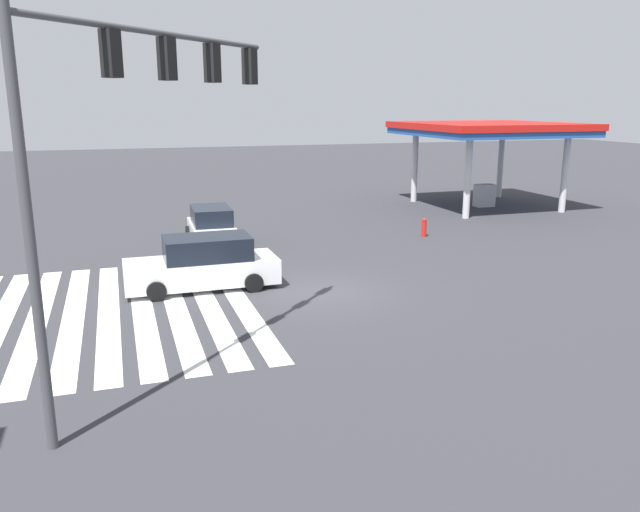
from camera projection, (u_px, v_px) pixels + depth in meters
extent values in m
plane|color=#333338|center=(320.00, 292.00, 19.97)|extent=(139.87, 139.87, 0.00)
cube|color=silver|center=(0.00, 323.00, 17.15)|extent=(10.48, 0.60, 0.01)
cube|color=silver|center=(37.00, 319.00, 17.44)|extent=(10.48, 0.60, 0.01)
cube|color=silver|center=(74.00, 316.00, 17.73)|extent=(10.48, 0.60, 0.01)
cube|color=silver|center=(109.00, 312.00, 18.01)|extent=(10.48, 0.60, 0.01)
cube|color=silver|center=(143.00, 309.00, 18.30)|extent=(10.48, 0.60, 0.01)
cube|color=silver|center=(176.00, 306.00, 18.59)|extent=(10.48, 0.60, 0.01)
cube|color=silver|center=(208.00, 303.00, 18.88)|extent=(10.48, 0.60, 0.01)
cube|color=silver|center=(239.00, 300.00, 19.17)|extent=(10.48, 0.60, 0.01)
cylinder|color=#47474C|center=(30.00, 240.00, 10.05)|extent=(0.18, 0.18, 7.46)
cylinder|color=#47474C|center=(162.00, 33.00, 12.25)|extent=(5.02, 5.02, 0.12)
cube|color=black|center=(111.00, 53.00, 11.15)|extent=(0.40, 0.40, 0.84)
sphere|color=red|center=(118.00, 54.00, 11.29)|extent=(0.16, 0.16, 0.16)
cube|color=black|center=(167.00, 59.00, 12.46)|extent=(0.40, 0.40, 0.84)
sphere|color=gold|center=(172.00, 59.00, 12.60)|extent=(0.16, 0.16, 0.16)
cube|color=black|center=(212.00, 63.00, 13.77)|extent=(0.40, 0.40, 0.84)
sphere|color=green|center=(217.00, 63.00, 13.91)|extent=(0.16, 0.16, 0.16)
cube|color=black|center=(250.00, 67.00, 15.08)|extent=(0.40, 0.40, 0.84)
sphere|color=red|center=(253.00, 67.00, 15.22)|extent=(0.16, 0.16, 0.16)
cube|color=silver|center=(213.00, 234.00, 26.04)|extent=(4.25, 1.85, 0.77)
cube|color=black|center=(211.00, 215.00, 26.06)|extent=(2.42, 1.62, 0.71)
cylinder|color=black|center=(239.00, 244.00, 25.13)|extent=(0.72, 0.24, 0.72)
cylinder|color=black|center=(194.00, 247.00, 24.64)|extent=(0.72, 0.24, 0.72)
cylinder|color=black|center=(229.00, 232.00, 27.55)|extent=(0.72, 0.24, 0.72)
cylinder|color=black|center=(189.00, 234.00, 27.07)|extent=(0.72, 0.24, 0.72)
cube|color=silver|center=(202.00, 271.00, 20.29)|extent=(1.89, 4.88, 0.79)
cube|color=black|center=(207.00, 248.00, 20.17)|extent=(1.70, 2.74, 0.75)
cylinder|color=black|center=(157.00, 291.00, 19.00)|extent=(0.22, 0.60, 0.60)
cylinder|color=black|center=(152.00, 275.00, 20.79)|extent=(0.22, 0.60, 0.60)
cylinder|color=black|center=(254.00, 283.00, 19.92)|extent=(0.22, 0.60, 0.60)
cylinder|color=black|center=(242.00, 268.00, 21.71)|extent=(0.22, 0.60, 0.60)
cube|color=#23519E|center=(488.00, 132.00, 35.52)|extent=(8.68, 8.68, 0.35)
cube|color=red|center=(489.00, 126.00, 35.44)|extent=(8.85, 8.85, 0.36)
cube|color=#B2B2B7|center=(484.00, 195.00, 36.39)|extent=(0.70, 1.10, 1.30)
cylinder|color=silver|center=(415.00, 168.00, 37.93)|extent=(0.36, 0.36, 4.11)
cylinder|color=silver|center=(468.00, 179.00, 32.33)|extent=(0.36, 0.36, 4.11)
cylinder|color=silver|center=(501.00, 165.00, 39.78)|extent=(0.36, 0.36, 4.11)
cylinder|color=silver|center=(565.00, 175.00, 34.18)|extent=(0.36, 0.36, 4.11)
cylinder|color=red|center=(424.00, 229.00, 28.19)|extent=(0.22, 0.22, 0.70)
sphere|color=red|center=(424.00, 220.00, 28.09)|extent=(0.20, 0.20, 0.20)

